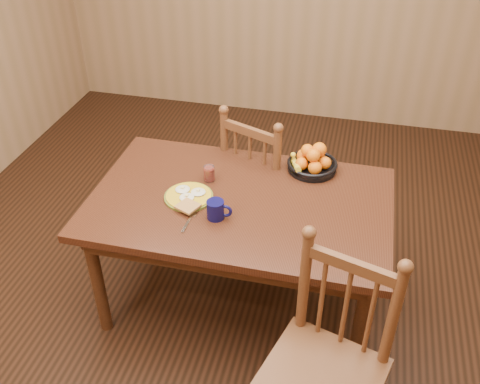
% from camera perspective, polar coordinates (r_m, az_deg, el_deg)
% --- Properties ---
extents(room, '(4.52, 5.02, 2.72)m').
position_cam_1_polar(room, '(2.54, 0.00, 10.11)').
color(room, black).
rests_on(room, ground).
extents(dining_table, '(1.60, 1.00, 0.75)m').
position_cam_1_polar(dining_table, '(2.91, 0.00, -2.16)').
color(dining_table, black).
rests_on(dining_table, ground).
extents(chair_far, '(0.59, 0.58, 1.02)m').
position_cam_1_polar(chair_far, '(3.44, 2.46, 1.12)').
color(chair_far, '#532A19').
rests_on(chair_far, ground).
extents(chair_near, '(0.59, 0.58, 1.06)m').
position_cam_1_polar(chair_near, '(2.42, 9.17, -17.91)').
color(chair_near, '#532A19').
rests_on(chair_near, ground).
extents(breakfast_plate, '(0.26, 0.30, 0.04)m').
position_cam_1_polar(breakfast_plate, '(2.87, -5.49, -0.47)').
color(breakfast_plate, '#59601E').
rests_on(breakfast_plate, dining_table).
extents(fork, '(0.03, 0.18, 0.00)m').
position_cam_1_polar(fork, '(2.72, -5.40, -3.03)').
color(fork, silver).
rests_on(fork, dining_table).
extents(spoon, '(0.07, 0.15, 0.01)m').
position_cam_1_polar(spoon, '(2.93, -6.82, 0.07)').
color(spoon, silver).
rests_on(spoon, dining_table).
extents(coffee_mug, '(0.13, 0.09, 0.10)m').
position_cam_1_polar(coffee_mug, '(2.70, -2.55, -1.89)').
color(coffee_mug, '#0B0A38').
rests_on(coffee_mug, dining_table).
extents(juice_glass, '(0.06, 0.06, 0.09)m').
position_cam_1_polar(juice_glass, '(2.98, -3.30, 1.95)').
color(juice_glass, silver).
rests_on(juice_glass, dining_table).
extents(fruit_bowl, '(0.29, 0.29, 0.17)m').
position_cam_1_polar(fruit_bowl, '(3.09, 7.69, 3.25)').
color(fruit_bowl, black).
rests_on(fruit_bowl, dining_table).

